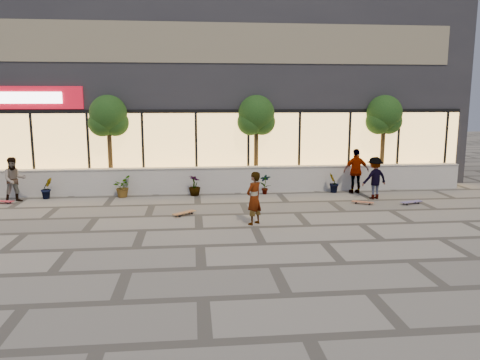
{
  "coord_description": "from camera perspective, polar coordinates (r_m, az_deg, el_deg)",
  "views": [
    {
      "loc": [
        -0.15,
        -11.66,
        3.75
      ],
      "look_at": [
        1.28,
        2.38,
        1.3
      ],
      "focal_mm": 35.0,
      "sensor_mm": 36.0,
      "label": 1
    }
  ],
  "objects": [
    {
      "name": "ground",
      "position": [
        12.25,
        -4.88,
        -8.02
      ],
      "size": [
        80.0,
        80.0,
        0.0
      ],
      "primitive_type": "plane",
      "color": "gray",
      "rests_on": "ground"
    },
    {
      "name": "planter_wall",
      "position": [
        18.93,
        -5.27,
        0.0
      ],
      "size": [
        22.0,
        0.42,
        1.04
      ],
      "color": "beige",
      "rests_on": "ground"
    },
    {
      "name": "retail_building",
      "position": [
        24.15,
        -5.56,
        10.99
      ],
      "size": [
        24.0,
        9.17,
        8.5
      ],
      "color": "#26262C",
      "rests_on": "ground"
    },
    {
      "name": "shrub_b",
      "position": [
        19.23,
        -22.49,
        -0.92
      ],
      "size": [
        0.57,
        0.57,
        0.81
      ],
      "primitive_type": "imported",
      "rotation": [
        0.0,
        0.0,
        0.82
      ],
      "color": "#103411",
      "rests_on": "ground"
    },
    {
      "name": "shrub_c",
      "position": [
        18.62,
        -14.21,
        -0.8
      ],
      "size": [
        0.68,
        0.77,
        0.81
      ],
      "primitive_type": "imported",
      "rotation": [
        0.0,
        0.0,
        1.64
      ],
      "color": "#103411",
      "rests_on": "ground"
    },
    {
      "name": "shrub_d",
      "position": [
        18.41,
        -5.56,
        -0.66
      ],
      "size": [
        0.64,
        0.64,
        0.81
      ],
      "primitive_type": "imported",
      "rotation": [
        0.0,
        0.0,
        2.46
      ],
      "color": "#103411",
      "rests_on": "ground"
    },
    {
      "name": "shrub_e",
      "position": [
        18.63,
        3.08,
        -0.5
      ],
      "size": [
        0.46,
        0.35,
        0.81
      ],
      "primitive_type": "imported",
      "rotation": [
        0.0,
        0.0,
        3.28
      ],
      "color": "#103411",
      "rests_on": "ground"
    },
    {
      "name": "shrub_f",
      "position": [
        19.26,
        11.34,
        -0.34
      ],
      "size": [
        0.55,
        0.57,
        0.81
      ],
      "primitive_type": "imported",
      "rotation": [
        0.0,
        0.0,
        4.1
      ],
      "color": "#103411",
      "rests_on": "ground"
    },
    {
      "name": "tree_midwest",
      "position": [
        19.66,
        -15.75,
        7.26
      ],
      "size": [
        1.6,
        1.5,
        3.92
      ],
      "color": "#443118",
      "rests_on": "ground"
    },
    {
      "name": "tree_mideast",
      "position": [
        19.55,
        2.0,
        7.61
      ],
      "size": [
        1.6,
        1.5,
        3.92
      ],
      "color": "#443118",
      "rests_on": "ground"
    },
    {
      "name": "tree_east",
      "position": [
        21.01,
        17.16,
        7.34
      ],
      "size": [
        1.6,
        1.5,
        3.92
      ],
      "color": "#443118",
      "rests_on": "ground"
    },
    {
      "name": "skater_center",
      "position": [
        14.06,
        1.73,
        -2.23
      ],
      "size": [
        0.69,
        0.69,
        1.61
      ],
      "primitive_type": "imported",
      "rotation": [
        0.0,
        0.0,
        3.9
      ],
      "color": "silver",
      "rests_on": "ground"
    },
    {
      "name": "skater_left",
      "position": [
        19.02,
        -25.81,
        0.03
      ],
      "size": [
        1.01,
        0.94,
        1.66
      ],
      "primitive_type": "imported",
      "rotation": [
        0.0,
        0.0,
        0.5
      ],
      "color": "tan",
      "rests_on": "ground"
    },
    {
      "name": "skater_right_near",
      "position": [
        19.31,
        13.98,
        1.07
      ],
      "size": [
        1.07,
        0.48,
        1.8
      ],
      "primitive_type": "imported",
      "rotation": [
        0.0,
        0.0,
        3.18
      ],
      "color": "white",
      "rests_on": "ground"
    },
    {
      "name": "skater_right_far",
      "position": [
        18.43,
        16.09,
        0.25
      ],
      "size": [
        1.15,
        0.85,
        1.6
      ],
      "primitive_type": "imported",
      "rotation": [
        0.0,
        0.0,
        3.41
      ],
      "color": "maroon",
      "rests_on": "ground"
    },
    {
      "name": "skateboard_center",
      "position": [
        15.4,
        -6.8,
        -3.98
      ],
      "size": [
        0.78,
        0.73,
        0.1
      ],
      "rotation": [
        0.0,
        0.0,
        0.73
      ],
      "color": "#985E31",
      "rests_on": "ground"
    },
    {
      "name": "skateboard_left",
      "position": [
        19.07,
        -26.95,
        -2.33
      ],
      "size": [
        0.83,
        0.42,
        0.1
      ],
      "rotation": [
        0.0,
        0.0,
        -0.28
      ],
      "color": "red",
      "rests_on": "ground"
    },
    {
      "name": "skateboard_right_near",
      "position": [
        17.46,
        14.74,
        -2.62
      ],
      "size": [
        0.78,
        0.55,
        0.09
      ],
      "rotation": [
        0.0,
        0.0,
        -0.51
      ],
      "color": "#995032",
      "rests_on": "ground"
    },
    {
      "name": "skateboard_right_far",
      "position": [
        17.98,
        20.16,
        -2.52
      ],
      "size": [
        0.9,
        0.49,
        0.1
      ],
      "rotation": [
        0.0,
        0.0,
        0.32
      ],
      "color": "#504884",
      "rests_on": "ground"
    }
  ]
}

